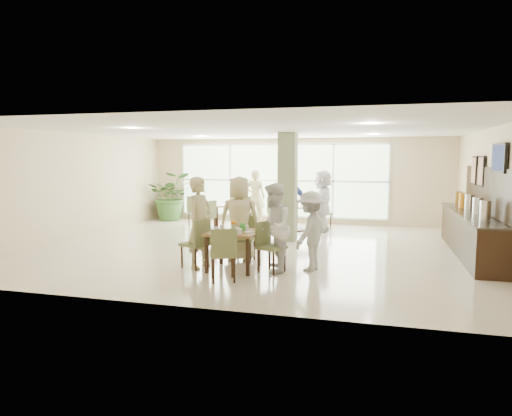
% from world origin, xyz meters
% --- Properties ---
extents(ground, '(10.00, 10.00, 0.00)m').
position_xyz_m(ground, '(0.00, 0.00, 0.00)').
color(ground, beige).
rests_on(ground, ground).
extents(room_shell, '(10.00, 10.00, 10.00)m').
position_xyz_m(room_shell, '(0.00, 0.00, 1.70)').
color(room_shell, white).
rests_on(room_shell, ground).
extents(window_bank, '(7.00, 0.04, 7.00)m').
position_xyz_m(window_bank, '(-0.50, 4.46, 1.40)').
color(window_bank, silver).
rests_on(window_bank, ground).
extents(column, '(0.45, 0.45, 2.80)m').
position_xyz_m(column, '(0.40, 1.20, 1.40)').
color(column, '#6E7A55').
rests_on(column, ground).
extents(main_table, '(0.95, 0.95, 0.75)m').
position_xyz_m(main_table, '(0.02, -2.19, 0.66)').
color(main_table, brown).
rests_on(main_table, ground).
extents(round_table_left, '(1.14, 1.14, 0.75)m').
position_xyz_m(round_table_left, '(-2.06, 2.54, 0.58)').
color(round_table_left, brown).
rests_on(round_table_left, ground).
extents(round_table_right, '(1.20, 1.20, 0.75)m').
position_xyz_m(round_table_right, '(0.32, 2.92, 0.59)').
color(round_table_right, brown).
rests_on(round_table_right, ground).
extents(chairs_main_table, '(2.11, 2.08, 0.95)m').
position_xyz_m(chairs_main_table, '(0.03, -2.22, 0.47)').
color(chairs_main_table, '#596738').
rests_on(chairs_main_table, ground).
extents(chairs_table_left, '(2.16, 1.97, 0.95)m').
position_xyz_m(chairs_table_left, '(-2.09, 2.54, 0.47)').
color(chairs_table_left, '#596738').
rests_on(chairs_table_left, ground).
extents(chairs_table_right, '(2.03, 1.92, 0.95)m').
position_xyz_m(chairs_table_right, '(0.31, 2.88, 0.47)').
color(chairs_table_right, '#596738').
rests_on(chairs_table_right, ground).
extents(tabletop_clutter, '(0.75, 0.73, 0.21)m').
position_xyz_m(tabletop_clutter, '(0.04, -2.21, 0.81)').
color(tabletop_clutter, white).
rests_on(tabletop_clutter, main_table).
extents(buffet_counter, '(0.64, 4.70, 1.95)m').
position_xyz_m(buffet_counter, '(4.70, 0.51, 0.55)').
color(buffet_counter, black).
rests_on(buffet_counter, ground).
extents(wall_tv, '(0.06, 1.00, 0.58)m').
position_xyz_m(wall_tv, '(4.94, -0.60, 2.15)').
color(wall_tv, black).
rests_on(wall_tv, ground).
extents(framed_art_a, '(0.05, 0.55, 0.70)m').
position_xyz_m(framed_art_a, '(4.95, 1.00, 1.85)').
color(framed_art_a, black).
rests_on(framed_art_a, ground).
extents(framed_art_b, '(0.05, 0.55, 0.70)m').
position_xyz_m(framed_art_b, '(4.95, 1.80, 1.85)').
color(framed_art_b, black).
rests_on(framed_art_b, ground).
extents(potted_plant, '(1.97, 1.97, 1.68)m').
position_xyz_m(potted_plant, '(-4.26, 4.01, 0.84)').
color(potted_plant, '#305A24').
rests_on(potted_plant, ground).
extents(teen_left, '(0.57, 0.74, 1.79)m').
position_xyz_m(teen_left, '(-0.67, -2.18, 0.89)').
color(teen_left, tan).
rests_on(teen_left, ground).
extents(teen_far, '(0.91, 0.55, 1.78)m').
position_xyz_m(teen_far, '(-0.10, -1.42, 0.89)').
color(teen_far, tan).
rests_on(teen_far, ground).
extents(teen_right, '(0.80, 0.94, 1.69)m').
position_xyz_m(teen_right, '(0.80, -2.17, 0.84)').
color(teen_right, white).
rests_on(teen_right, ground).
extents(teen_standing, '(0.82, 1.10, 1.53)m').
position_xyz_m(teen_standing, '(1.45, -1.84, 0.76)').
color(teen_standing, '#B3B3B6').
rests_on(teen_standing, ground).
extents(adult_a, '(1.13, 0.74, 1.81)m').
position_xyz_m(adult_a, '(0.23, 2.10, 0.90)').
color(adult_a, '#3B56B3').
rests_on(adult_a, ground).
extents(adult_b, '(0.83, 1.72, 1.80)m').
position_xyz_m(adult_b, '(1.12, 2.86, 0.90)').
color(adult_b, white).
rests_on(adult_b, ground).
extents(adult_standing, '(0.67, 0.45, 1.78)m').
position_xyz_m(adult_standing, '(-1.17, 3.80, 0.89)').
color(adult_standing, tan).
rests_on(adult_standing, ground).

